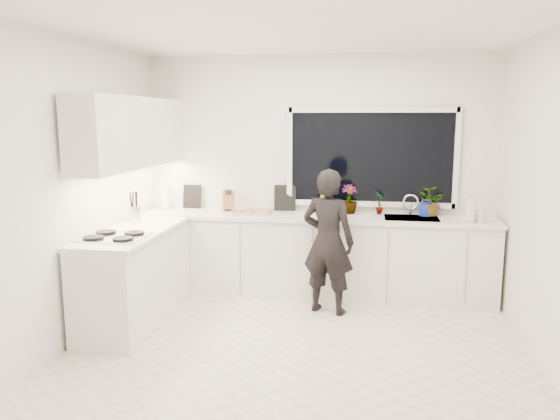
# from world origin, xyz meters

# --- Properties ---
(floor) EXTENTS (4.00, 3.50, 0.02)m
(floor) POSITION_xyz_m (0.00, 0.00, -0.01)
(floor) COLOR beige
(floor) RESTS_ON ground
(wall_back) EXTENTS (4.00, 0.02, 2.70)m
(wall_back) POSITION_xyz_m (0.00, 1.76, 1.35)
(wall_back) COLOR white
(wall_back) RESTS_ON ground
(wall_left) EXTENTS (0.02, 3.50, 2.70)m
(wall_left) POSITION_xyz_m (-2.01, 0.00, 1.35)
(wall_left) COLOR white
(wall_left) RESTS_ON ground
(wall_right) EXTENTS (0.02, 3.50, 2.70)m
(wall_right) POSITION_xyz_m (2.01, 0.00, 1.35)
(wall_right) COLOR white
(wall_right) RESTS_ON ground
(ceiling) EXTENTS (4.00, 3.50, 0.02)m
(ceiling) POSITION_xyz_m (0.00, 0.00, 2.71)
(ceiling) COLOR white
(ceiling) RESTS_ON wall_back
(window) EXTENTS (1.80, 0.02, 1.00)m
(window) POSITION_xyz_m (0.60, 1.73, 1.55)
(window) COLOR black
(window) RESTS_ON wall_back
(base_cabinets_back) EXTENTS (3.92, 0.58, 0.88)m
(base_cabinets_back) POSITION_xyz_m (0.00, 1.45, 0.44)
(base_cabinets_back) COLOR white
(base_cabinets_back) RESTS_ON floor
(base_cabinets_left) EXTENTS (0.58, 1.60, 0.88)m
(base_cabinets_left) POSITION_xyz_m (-1.67, 0.35, 0.44)
(base_cabinets_left) COLOR white
(base_cabinets_left) RESTS_ON floor
(countertop_back) EXTENTS (3.94, 0.62, 0.04)m
(countertop_back) POSITION_xyz_m (0.00, 1.44, 0.90)
(countertop_back) COLOR silver
(countertop_back) RESTS_ON base_cabinets_back
(countertop_left) EXTENTS (0.62, 1.60, 0.04)m
(countertop_left) POSITION_xyz_m (-1.67, 0.35, 0.90)
(countertop_left) COLOR silver
(countertop_left) RESTS_ON base_cabinets_left
(upper_cabinets) EXTENTS (0.34, 2.10, 0.70)m
(upper_cabinets) POSITION_xyz_m (-1.79, 0.70, 1.85)
(upper_cabinets) COLOR white
(upper_cabinets) RESTS_ON wall_left
(sink) EXTENTS (0.58, 0.42, 0.14)m
(sink) POSITION_xyz_m (1.05, 1.45, 0.87)
(sink) COLOR silver
(sink) RESTS_ON countertop_back
(faucet) EXTENTS (0.03, 0.03, 0.22)m
(faucet) POSITION_xyz_m (1.05, 1.65, 1.03)
(faucet) COLOR silver
(faucet) RESTS_ON countertop_back
(stovetop) EXTENTS (0.56, 0.48, 0.03)m
(stovetop) POSITION_xyz_m (-1.69, -0.00, 0.94)
(stovetop) COLOR black
(stovetop) RESTS_ON countertop_left
(person) EXTENTS (0.62, 0.49, 1.50)m
(person) POSITION_xyz_m (0.19, 0.90, 0.75)
(person) COLOR black
(person) RESTS_ON floor
(pizza_tray) EXTENTS (0.47, 0.34, 0.03)m
(pizza_tray) POSITION_xyz_m (-0.74, 1.42, 0.94)
(pizza_tray) COLOR #B2B2B6
(pizza_tray) RESTS_ON countertop_back
(pizza) EXTENTS (0.43, 0.30, 0.01)m
(pizza) POSITION_xyz_m (-0.74, 1.42, 0.95)
(pizza) COLOR red
(pizza) RESTS_ON pizza_tray
(watering_can) EXTENTS (0.16, 0.16, 0.13)m
(watering_can) POSITION_xyz_m (1.21, 1.61, 0.98)
(watering_can) COLOR #132AB7
(watering_can) RESTS_ON countertop_back
(paper_towel_roll) EXTENTS (0.14, 0.14, 0.26)m
(paper_towel_roll) POSITION_xyz_m (-1.79, 1.55, 1.05)
(paper_towel_roll) COLOR white
(paper_towel_roll) RESTS_ON countertop_back
(knife_block) EXTENTS (0.16, 0.14, 0.22)m
(knife_block) POSITION_xyz_m (-1.04, 1.59, 1.03)
(knife_block) COLOR #9E7349
(knife_block) RESTS_ON countertop_back
(utensil_crock) EXTENTS (0.15, 0.15, 0.16)m
(utensil_crock) POSITION_xyz_m (-1.85, 0.80, 1.00)
(utensil_crock) COLOR silver
(utensil_crock) RESTS_ON countertop_left
(picture_frame_large) EXTENTS (0.22, 0.04, 0.28)m
(picture_frame_large) POSITION_xyz_m (-1.51, 1.69, 1.06)
(picture_frame_large) COLOR black
(picture_frame_large) RESTS_ON countertop_back
(picture_frame_small) EXTENTS (0.25, 0.04, 0.30)m
(picture_frame_small) POSITION_xyz_m (-0.38, 1.69, 1.07)
(picture_frame_small) COLOR black
(picture_frame_small) RESTS_ON countertop_back
(herb_plants) EXTENTS (1.44, 0.35, 0.33)m
(herb_plants) POSITION_xyz_m (0.84, 1.61, 1.07)
(herb_plants) COLOR #26662D
(herb_plants) RESTS_ON countertop_back
(soap_bottles) EXTENTS (0.23, 0.12, 0.30)m
(soap_bottles) POSITION_xyz_m (1.66, 1.30, 1.06)
(soap_bottles) COLOR #D8BF66
(soap_bottles) RESTS_ON countertop_back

